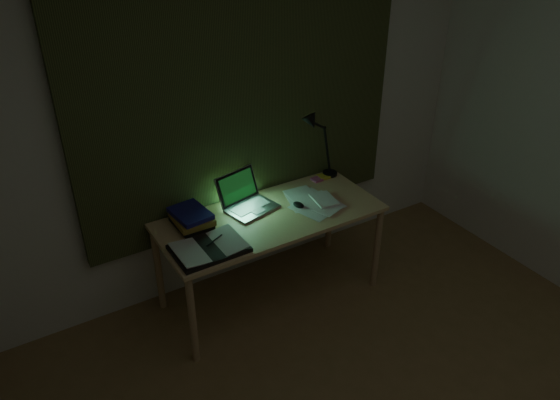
# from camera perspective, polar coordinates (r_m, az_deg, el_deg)

# --- Properties ---
(wall_back) EXTENTS (3.50, 0.00, 2.50)m
(wall_back) POSITION_cam_1_polar(r_m,az_deg,el_deg) (3.49, -4.02, 9.90)
(wall_back) COLOR silver
(wall_back) RESTS_ON ground
(curtain) EXTENTS (2.20, 0.06, 2.00)m
(curtain) POSITION_cam_1_polar(r_m,az_deg,el_deg) (3.39, -3.82, 12.87)
(curtain) COLOR #2F341A
(curtain) RESTS_ON wall_back
(desk) EXTENTS (1.42, 0.62, 0.65)m
(desk) POSITION_cam_1_polar(r_m,az_deg,el_deg) (3.62, -0.99, -5.95)
(desk) COLOR tan
(desk) RESTS_ON floor
(laptop) EXTENTS (0.38, 0.41, 0.22)m
(laptop) POSITION_cam_1_polar(r_m,az_deg,el_deg) (3.44, -2.97, 0.58)
(laptop) COLOR #B4B4B9
(laptop) RESTS_ON desk
(open_textbook) EXTENTS (0.41, 0.30, 0.04)m
(open_textbook) POSITION_cam_1_polar(r_m,az_deg,el_deg) (3.14, -7.42, -4.95)
(open_textbook) COLOR silver
(open_textbook) RESTS_ON desk
(book_stack) EXTENTS (0.22, 0.26, 0.10)m
(book_stack) POSITION_cam_1_polar(r_m,az_deg,el_deg) (3.36, -9.26, -1.81)
(book_stack) COLOR silver
(book_stack) RESTS_ON desk
(loose_papers) EXTENTS (0.37, 0.38, 0.02)m
(loose_papers) POSITION_cam_1_polar(r_m,az_deg,el_deg) (3.57, 3.88, -0.08)
(loose_papers) COLOR white
(loose_papers) RESTS_ON desk
(mouse) EXTENTS (0.07, 0.09, 0.03)m
(mouse) POSITION_cam_1_polar(r_m,az_deg,el_deg) (3.51, 1.94, -0.52)
(mouse) COLOR black
(mouse) RESTS_ON desk
(sticky_yellow) EXTENTS (0.08, 0.08, 0.02)m
(sticky_yellow) POSITION_cam_1_polar(r_m,az_deg,el_deg) (3.88, 4.57, 2.46)
(sticky_yellow) COLOR gold
(sticky_yellow) RESTS_ON desk
(sticky_pink) EXTENTS (0.07, 0.07, 0.01)m
(sticky_pink) POSITION_cam_1_polar(r_m,az_deg,el_deg) (3.84, 3.87, 2.16)
(sticky_pink) COLOR #CD4F8C
(sticky_pink) RESTS_ON desk
(desk_lamp) EXTENTS (0.38, 0.30, 0.57)m
(desk_lamp) POSITION_cam_1_polar(r_m,az_deg,el_deg) (3.80, 5.42, 6.42)
(desk_lamp) COLOR black
(desk_lamp) RESTS_ON desk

